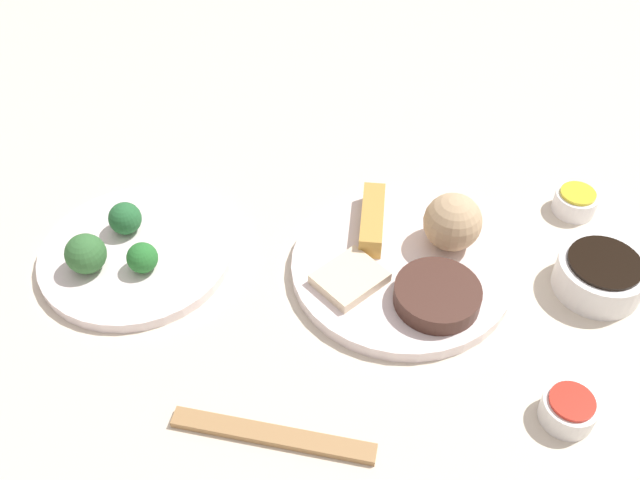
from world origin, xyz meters
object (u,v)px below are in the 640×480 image
at_px(sauce_ramekin_hot_mustard, 575,203).
at_px(broccoli_plate, 137,253).
at_px(chopsticks_pair, 273,435).
at_px(main_plate, 401,267).
at_px(sauce_ramekin_sweet_and_sour, 568,410).
at_px(soy_sauce_bowl, 600,276).

bearing_deg(sauce_ramekin_hot_mustard, broccoli_plate, 50.49).
relative_size(sauce_ramekin_hot_mustard, chopsticks_pair, 0.27).
bearing_deg(main_plate, chopsticks_pair, 98.57).
bearing_deg(broccoli_plate, main_plate, -142.45).
relative_size(main_plate, sauce_ramekin_sweet_and_sour, 4.81).
xyz_separation_m(sauce_ramekin_sweet_and_sour, chopsticks_pair, (0.20, 0.21, -0.01)).
bearing_deg(chopsticks_pair, sauce_ramekin_sweet_and_sour, -133.84).
relative_size(sauce_ramekin_sweet_and_sour, chopsticks_pair, 0.27).
xyz_separation_m(sauce_ramekin_hot_mustard, chopsticks_pair, (0.06, 0.49, -0.01)).
xyz_separation_m(sauce_ramekin_hot_mustard, sauce_ramekin_sweet_and_sour, (-0.14, 0.28, 0.00)).
height_order(main_plate, soy_sauce_bowl, soy_sauce_bowl).
xyz_separation_m(soy_sauce_bowl, sauce_ramekin_sweet_and_sour, (-0.06, 0.18, -0.01)).
height_order(sauce_ramekin_hot_mustard, sauce_ramekin_sweet_and_sour, same).
relative_size(soy_sauce_bowl, sauce_ramekin_hot_mustard, 1.86).
distance_m(broccoli_plate, chopsticks_pair, 0.30).
bearing_deg(soy_sauce_bowl, chopsticks_pair, 69.51).
height_order(broccoli_plate, sauce_ramekin_hot_mustard, sauce_ramekin_hot_mustard).
height_order(sauce_ramekin_sweet_and_sour, chopsticks_pair, sauce_ramekin_sweet_and_sour).
height_order(sauce_ramekin_hot_mustard, chopsticks_pair, sauce_ramekin_hot_mustard).
xyz_separation_m(main_plate, broccoli_plate, (0.25, 0.20, -0.00)).
xyz_separation_m(broccoli_plate, sauce_ramekin_hot_mustard, (-0.36, -0.43, 0.01)).
bearing_deg(sauce_ramekin_sweet_and_sour, soy_sauce_bowl, -72.57).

